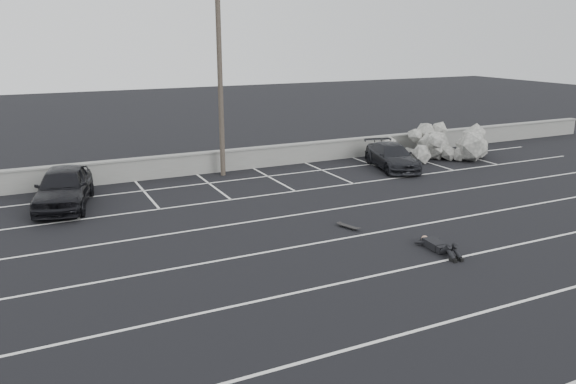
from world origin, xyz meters
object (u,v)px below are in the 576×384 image
car_left (64,187)px  person (434,241)px  car_right (392,156)px  utility_pole (220,80)px  trash_bin (428,143)px  skateboard (348,226)px  riprap_pile (450,148)px

car_left → person: car_left is taller
car_right → utility_pole: (-8.28, 2.43, 3.94)m
car_right → trash_bin: 5.47m
car_left → skateboard: 11.40m
car_right → person: car_right is taller
trash_bin → car_left: bearing=-172.8°
utility_pole → person: 13.27m
riprap_pile → skateboard: 13.60m
trash_bin → riprap_pile: size_ratio=0.15×
car_left → trash_bin: (20.39, 2.59, -0.37)m
utility_pole → person: bearing=-76.9°
car_right → person: (-5.43, -9.79, -0.38)m
utility_pole → person: (2.85, -12.22, -4.32)m
car_right → person: 11.20m
riprap_pile → skateboard: riprap_pile is taller
utility_pole → skateboard: size_ratio=11.23×
utility_pole → riprap_pile: utility_pole is taller
car_left → riprap_pile: 20.10m
car_left → car_right: (15.72, -0.24, -0.18)m
car_right → trash_bin: (4.67, 2.83, -0.19)m
riprap_pile → skateboard: bearing=-146.1°
person → riprap_pile: bearing=51.5°
riprap_pile → person: size_ratio=2.33×
car_left → riprap_pile: size_ratio=0.80×
utility_pole → skateboard: 10.50m
riprap_pile → trash_bin: bearing=82.4°
utility_pole → riprap_pile: bearing=-8.2°
trash_bin → skateboard: size_ratio=1.07×
car_left → utility_pole: bearing=30.0°
riprap_pile → person: 14.30m
car_right → utility_pole: 9.48m
trash_bin → riprap_pile: bearing=-97.6°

